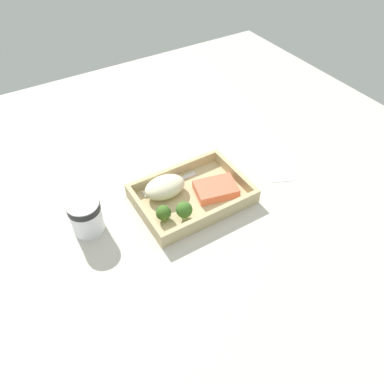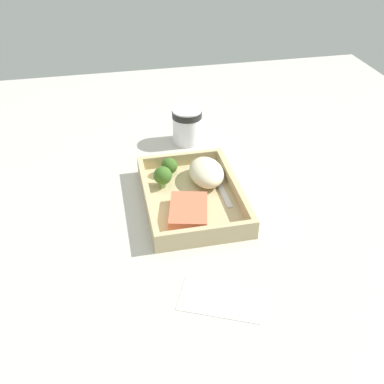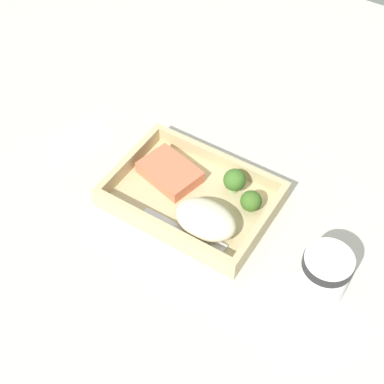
{
  "view_description": "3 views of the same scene",
  "coord_description": "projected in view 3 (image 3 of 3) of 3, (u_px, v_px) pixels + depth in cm",
  "views": [
    {
      "loc": [
        35.11,
        57.56,
        69.97
      ],
      "look_at": [
        0.0,
        0.0,
        2.7
      ],
      "focal_mm": 35.0,
      "sensor_mm": 36.0,
      "label": 1
    },
    {
      "loc": [
        -74.9,
        15.89,
        57.67
      ],
      "look_at": [
        0.0,
        0.0,
        2.7
      ],
      "focal_mm": 42.0,
      "sensor_mm": 36.0,
      "label": 2
    },
    {
      "loc": [
        31.65,
        -50.12,
        74.34
      ],
      "look_at": [
        0.0,
        0.0,
        2.7
      ],
      "focal_mm": 50.0,
      "sensor_mm": 36.0,
      "label": 3
    }
  ],
  "objects": [
    {
      "name": "ground_plane",
      "position": [
        192.0,
        205.0,
        0.96
      ],
      "size": [
        160.0,
        160.0,
        2.0
      ],
      "primitive_type": "cube",
      "color": "beige"
    },
    {
      "name": "takeout_tray",
      "position": [
        192.0,
        200.0,
        0.95
      ],
      "size": [
        28.28,
        19.93,
        1.2
      ],
      "primitive_type": "cube",
      "color": "tan",
      "rests_on": "ground_plane"
    },
    {
      "name": "tray_rim",
      "position": [
        192.0,
        192.0,
        0.93
      ],
      "size": [
        28.28,
        19.93,
        2.94
      ],
      "color": "tan",
      "rests_on": "takeout_tray"
    },
    {
      "name": "salmon_fillet",
      "position": [
        170.0,
        172.0,
        0.96
      ],
      "size": [
        11.97,
        9.66,
        2.39
      ],
      "primitive_type": "cube",
      "rotation": [
        0.0,
        0.0,
        -0.24
      ],
      "color": "#E66D4C",
      "rests_on": "takeout_tray"
    },
    {
      "name": "mashed_potatoes",
      "position": [
        206.0,
        219.0,
        0.88
      ],
      "size": [
        10.84,
        7.44,
        4.77
      ],
      "primitive_type": "ellipsoid",
      "color": "beige",
      "rests_on": "takeout_tray"
    },
    {
      "name": "broccoli_floret_1",
      "position": [
        235.0,
        180.0,
        0.93
      ],
      "size": [
        4.0,
        4.0,
        4.88
      ],
      "color": "#83A964",
      "rests_on": "takeout_tray"
    },
    {
      "name": "broccoli_floret_2",
      "position": [
        251.0,
        201.0,
        0.91
      ],
      "size": [
        3.7,
        3.7,
        4.12
      ],
      "color": "#759854",
      "rests_on": "takeout_tray"
    },
    {
      "name": "fork",
      "position": [
        189.0,
        233.0,
        0.89
      ],
      "size": [
        15.81,
        2.23,
        0.44
      ],
      "color": "silver",
      "rests_on": "takeout_tray"
    },
    {
      "name": "paper_cup",
      "position": [
        325.0,
        273.0,
        0.8
      ],
      "size": [
        7.59,
        7.59,
        9.0
      ],
      "color": "white",
      "rests_on": "ground_plane"
    },
    {
      "name": "receipt_slip",
      "position": [
        77.0,
        140.0,
        1.05
      ],
      "size": [
        12.11,
        15.32,
        0.24
      ],
      "primitive_type": "cube",
      "rotation": [
        0.0,
        0.0,
        -0.42
      ],
      "color": "white",
      "rests_on": "ground_plane"
    }
  ]
}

